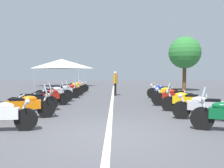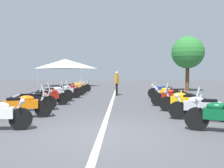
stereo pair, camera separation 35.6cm
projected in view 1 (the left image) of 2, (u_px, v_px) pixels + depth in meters
ground_plane at (108, 134)px, 5.90m from camera, size 80.00×80.00×0.00m
lane_centre_stripe at (112, 100)px, 13.26m from camera, size 28.26×0.16×0.01m
motorcycle_left_row_1 at (25, 106)px, 7.88m from camera, size 0.89×2.08×1.20m
motorcycle_left_row_2 at (33, 100)px, 9.41m from camera, size 0.88×2.04×1.20m
motorcycle_left_row_3 at (49, 96)px, 11.00m from camera, size 0.82×1.92×1.19m
motorcycle_left_row_4 at (54, 93)px, 12.43m from camera, size 0.66×2.13×1.22m
motorcycle_left_row_5 at (63, 91)px, 13.97m from camera, size 0.91×2.08×1.21m
motorcycle_left_row_6 at (70, 89)px, 15.73m from camera, size 0.65×2.01×1.19m
motorcycle_left_row_7 at (73, 88)px, 17.18m from camera, size 0.77×2.02×1.00m
motorcycle_left_row_8 at (76, 86)px, 18.82m from camera, size 0.84×2.11×1.00m
motorcycle_right_row_1 at (204, 107)px, 7.66m from camera, size 0.88×2.13×0.99m
motorcycle_right_row_2 at (185, 101)px, 9.21m from camera, size 0.96×1.92×1.20m
motorcycle_right_row_3 at (174, 97)px, 10.81m from camera, size 0.81×2.10×1.00m
motorcycle_right_row_4 at (169, 94)px, 12.42m from camera, size 0.87×2.03×0.98m
motorcycle_right_row_5 at (163, 91)px, 13.99m from camera, size 0.97×1.91×1.01m
traffic_cone_2 at (183, 93)px, 14.68m from camera, size 0.36×0.36×0.61m
bystander_0 at (115, 81)px, 15.89m from camera, size 0.53×0.32×1.70m
roadside_tree_0 at (185, 53)px, 19.72m from camera, size 2.78×2.78×4.75m
event_tent at (62, 64)px, 26.45m from camera, size 5.32×5.32×3.20m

